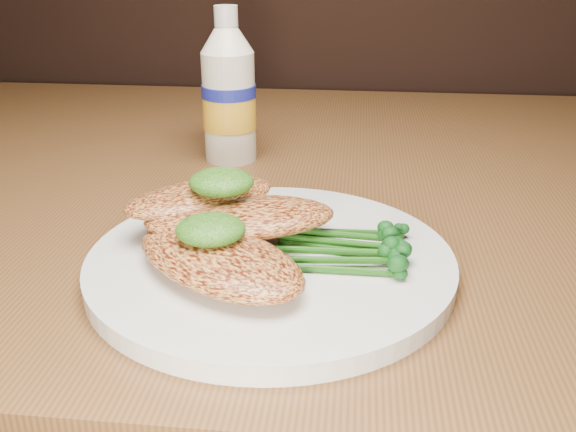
# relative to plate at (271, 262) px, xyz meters

# --- Properties ---
(plate) EXTENTS (0.28, 0.28, 0.01)m
(plate) POSITION_rel_plate_xyz_m (0.00, 0.00, 0.00)
(plate) COLOR silver
(plate) RESTS_ON dining_table
(chicken_front) EXTENTS (0.17, 0.16, 0.02)m
(chicken_front) POSITION_rel_plate_xyz_m (-0.03, -0.04, 0.02)
(chicken_front) COLOR #CC8341
(chicken_front) RESTS_ON plate
(chicken_mid) EXTENTS (0.16, 0.11, 0.02)m
(chicken_mid) POSITION_rel_plate_xyz_m (-0.03, 0.02, 0.03)
(chicken_mid) COLOR #CC8341
(chicken_mid) RESTS_ON plate
(chicken_back) EXTENTS (0.14, 0.13, 0.02)m
(chicken_back) POSITION_rel_plate_xyz_m (-0.06, 0.04, 0.03)
(chicken_back) COLOR #CC8341
(chicken_back) RESTS_ON plate
(pesto_front) EXTENTS (0.05, 0.05, 0.02)m
(pesto_front) POSITION_rel_plate_xyz_m (-0.04, -0.03, 0.04)
(pesto_front) COLOR #073308
(pesto_front) RESTS_ON chicken_front
(pesto_back) EXTENTS (0.05, 0.05, 0.02)m
(pesto_back) POSITION_rel_plate_xyz_m (-0.04, 0.03, 0.05)
(pesto_back) COLOR #073308
(pesto_back) RESTS_ON chicken_back
(broccolini_bundle) EXTENTS (0.16, 0.13, 0.02)m
(broccolini_bundle) POSITION_rel_plate_xyz_m (0.05, 0.00, 0.02)
(broccolini_bundle) COLOR #194C10
(broccolini_bundle) RESTS_ON plate
(mayo_bottle) EXTENTS (0.07, 0.07, 0.17)m
(mayo_bottle) POSITION_rel_plate_xyz_m (-0.08, 0.26, 0.08)
(mayo_bottle) COLOR white
(mayo_bottle) RESTS_ON dining_table
(pepper_grinder) EXTENTS (0.06, 0.06, 0.10)m
(pepper_grinder) POSITION_rel_plate_xyz_m (-0.10, 0.31, 0.05)
(pepper_grinder) COLOR black
(pepper_grinder) RESTS_ON dining_table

